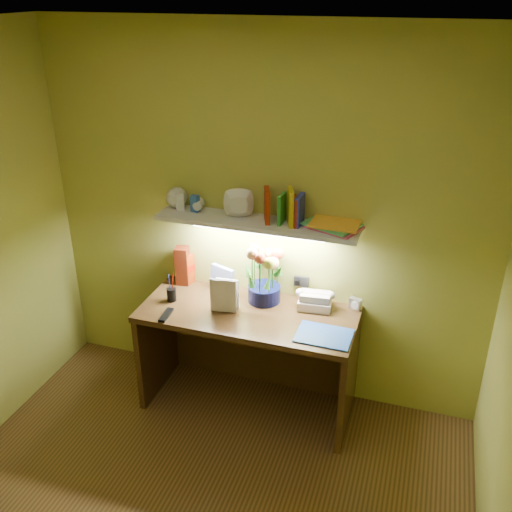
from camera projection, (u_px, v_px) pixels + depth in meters
The scene contains 13 objects.
desk at pixel (248, 359), 3.84m from camera, with size 1.40×0.60×0.75m, color #341B0E.
flower_bouquet at pixel (264, 275), 3.72m from camera, with size 0.24×0.24×0.38m, color #0A0F3D, non-canonical shape.
telephone at pixel (315, 299), 3.69m from camera, with size 0.21×0.16×0.13m, color white, non-canonical shape.
desk_clock at pixel (355, 304), 3.69m from camera, with size 0.08×0.04×0.08m, color silver.
whisky_bottle at pixel (187, 265), 3.98m from camera, with size 0.07×0.07×0.27m, color #A23008, non-canonical shape.
whisky_box at pixel (182, 266), 3.96m from camera, with size 0.09×0.09×0.28m, color #501707.
pen_cup at pixel (171, 290), 3.77m from camera, with size 0.06×0.06×0.15m, color black.
art_card at pixel (222, 280), 3.87m from camera, with size 0.18×0.04×0.18m, color white, non-canonical shape.
tv_remote at pixel (166, 315), 3.62m from camera, with size 0.04×0.16×0.02m, color black.
blue_folder at pixel (324, 335), 3.42m from camera, with size 0.33×0.24×0.01m, color blue.
desk_book_a at pixel (210, 294), 3.64m from camera, with size 0.17×0.02×0.23m, color beige.
desk_book_b at pixel (217, 292), 3.70m from camera, with size 0.15×0.02×0.20m, color silver.
wall_shelf at pixel (257, 217), 3.57m from camera, with size 1.32×0.34×0.26m.
Camera 1 is at (1.02, -1.78, 2.67)m, focal length 40.00 mm.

